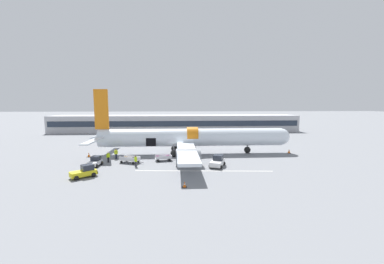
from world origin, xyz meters
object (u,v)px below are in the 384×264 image
object	(u,v)px
ground_crew_loader_a	(116,154)
airplane	(189,138)
baggage_tug_mid	(85,172)
baggage_cart_queued	(164,158)
baggage_tug_rear	(95,162)
baggage_cart_loading	(130,160)
ground_crew_loader_b	(108,157)
baggage_tug_lead	(218,162)
ground_crew_driver	(136,161)

from	to	relation	value
ground_crew_loader_a	airplane	bearing A→B (deg)	14.93
baggage_tug_mid	baggage_cart_queued	world-z (taller)	baggage_tug_mid
baggage_cart_queued	baggage_tug_mid	bearing A→B (deg)	-139.51
baggage_tug_rear	baggage_cart_loading	world-z (taller)	baggage_tug_rear
baggage_cart_loading	ground_crew_loader_b	distance (m)	3.56
baggage_tug_lead	baggage_cart_queued	distance (m)	8.94
baggage_tug_lead	baggage_cart_loading	size ratio (longest dim) A/B	0.92
ground_crew_loader_b	ground_crew_driver	world-z (taller)	ground_crew_driver
baggage_tug_mid	baggage_cart_loading	distance (m)	8.03
baggage_tug_lead	baggage_cart_queued	bearing A→B (deg)	153.81
baggage_tug_lead	baggage_tug_mid	bearing A→B (deg)	-167.06
airplane	baggage_tug_lead	xyz separation A→B (m)	(3.69, -8.89, -2.15)
ground_crew_driver	baggage_tug_mid	bearing A→B (deg)	-140.55
baggage_cart_queued	ground_crew_driver	size ratio (longest dim) A/B	2.15
baggage_cart_loading	baggage_cart_queued	distance (m)	5.15
ground_crew_loader_a	ground_crew_driver	size ratio (longest dim) A/B	1.04
baggage_cart_queued	ground_crew_loader_b	xyz separation A→B (m)	(-8.51, -0.48, 0.42)
airplane	ground_crew_loader_a	size ratio (longest dim) A/B	21.03
baggage_tug_mid	baggage_cart_loading	bearing A→B (deg)	58.02
airplane	baggage_cart_loading	bearing A→B (deg)	-147.08
baggage_tug_mid	airplane	bearing A→B (deg)	43.40
baggage_cart_queued	ground_crew_loader_a	size ratio (longest dim) A/B	2.07
baggage_cart_loading	ground_crew_loader_b	bearing A→B (deg)	169.74
baggage_tug_rear	baggage_cart_loading	distance (m)	5.02
ground_crew_loader_a	ground_crew_driver	world-z (taller)	ground_crew_loader_a
airplane	baggage_tug_rear	bearing A→B (deg)	-151.80
baggage_tug_mid	ground_crew_driver	world-z (taller)	ground_crew_driver
baggage_tug_mid	ground_crew_driver	size ratio (longest dim) A/B	1.92
baggage_cart_queued	baggage_cart_loading	bearing A→B (deg)	-167.52
baggage_tug_lead	baggage_cart_queued	world-z (taller)	baggage_tug_lead
airplane	baggage_cart_queued	distance (m)	7.00
baggage_tug_lead	ground_crew_loader_b	bearing A→B (deg)	168.17
baggage_tug_lead	baggage_tug_rear	bearing A→B (deg)	175.80
baggage_tug_lead	baggage_cart_queued	xyz separation A→B (m)	(-8.02, 3.94, -0.26)
baggage_cart_loading	ground_crew_loader_a	size ratio (longest dim) A/B	2.25
baggage_tug_mid	ground_crew_loader_b	xyz separation A→B (m)	(0.77, 7.44, 0.21)
baggage_cart_queued	ground_crew_loader_b	world-z (taller)	ground_crew_loader_b
baggage_tug_mid	baggage_tug_rear	size ratio (longest dim) A/B	1.13
ground_crew_loader_a	baggage_cart_queued	bearing A→B (deg)	-12.15
baggage_cart_queued	baggage_tug_rear	bearing A→B (deg)	-164.96
airplane	baggage_tug_mid	xyz separation A→B (m)	(-13.60, -12.86, -2.19)
ground_crew_loader_b	baggage_cart_queued	bearing A→B (deg)	3.24
baggage_cart_queued	ground_crew_driver	world-z (taller)	ground_crew_driver
baggage_cart_loading	baggage_tug_mid	bearing A→B (deg)	-121.98
ground_crew_loader_b	ground_crew_loader_a	bearing A→B (deg)	73.49
baggage_cart_queued	ground_crew_loader_a	xyz separation A→B (m)	(-7.87, 1.69, 0.47)
baggage_cart_loading	baggage_tug_rear	bearing A→B (deg)	-162.32
baggage_tug_lead	baggage_tug_mid	world-z (taller)	baggage_tug_lead
baggage_tug_lead	baggage_tug_rear	distance (m)	17.87
baggage_tug_mid	ground_crew_loader_b	world-z (taller)	ground_crew_loader_b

